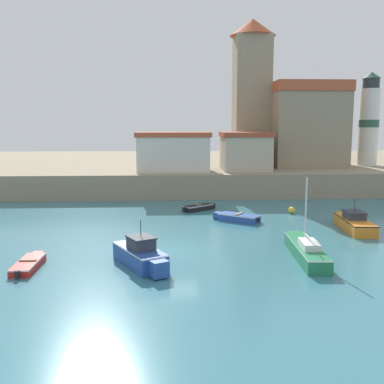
{
  "coord_description": "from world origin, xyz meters",
  "views": [
    {
      "loc": [
        -0.5,
        -26.4,
        7.63
      ],
      "look_at": [
        1.43,
        10.49,
        2.0
      ],
      "focal_mm": 42.0,
      "sensor_mm": 36.0,
      "label": 1
    }
  ],
  "objects_px": {
    "dinghy_black_4": "(199,207)",
    "dinghy_blue_3": "(238,217)",
    "church": "(287,118)",
    "harbor_shed_mid_row": "(173,151)",
    "mooring_buoy": "(292,210)",
    "dinghy_red_5": "(29,264)",
    "motorboat_blue_0": "(141,255)",
    "motorboat_orange_1": "(354,223)",
    "harbor_shed_near_wharf": "(245,151)",
    "sailboat_green_2": "(306,250)",
    "lighthouse": "(369,121)"
  },
  "relations": [
    {
      "from": "sailboat_green_2",
      "to": "motorboat_blue_0",
      "type": "bearing_deg",
      "value": -173.57
    },
    {
      "from": "mooring_buoy",
      "to": "sailboat_green_2",
      "type": "bearing_deg",
      "value": -101.92
    },
    {
      "from": "sailboat_green_2",
      "to": "dinghy_red_5",
      "type": "height_order",
      "value": "sailboat_green_2"
    },
    {
      "from": "church",
      "to": "lighthouse",
      "type": "height_order",
      "value": "church"
    },
    {
      "from": "dinghy_blue_3",
      "to": "church",
      "type": "xyz_separation_m",
      "value": [
        9.8,
        22.79,
        8.1
      ]
    },
    {
      "from": "motorboat_blue_0",
      "to": "motorboat_orange_1",
      "type": "height_order",
      "value": "motorboat_blue_0"
    },
    {
      "from": "motorboat_orange_1",
      "to": "harbor_shed_near_wharf",
      "type": "height_order",
      "value": "harbor_shed_near_wharf"
    },
    {
      "from": "sailboat_green_2",
      "to": "harbor_shed_mid_row",
      "type": "bearing_deg",
      "value": 106.84
    },
    {
      "from": "motorboat_blue_0",
      "to": "lighthouse",
      "type": "bearing_deg",
      "value": 49.77
    },
    {
      "from": "motorboat_blue_0",
      "to": "dinghy_black_4",
      "type": "height_order",
      "value": "motorboat_blue_0"
    },
    {
      "from": "dinghy_red_5",
      "to": "harbor_shed_near_wharf",
      "type": "height_order",
      "value": "harbor_shed_near_wharf"
    },
    {
      "from": "harbor_shed_near_wharf",
      "to": "sailboat_green_2",
      "type": "bearing_deg",
      "value": -91.55
    },
    {
      "from": "motorboat_orange_1",
      "to": "harbor_shed_mid_row",
      "type": "height_order",
      "value": "harbor_shed_mid_row"
    },
    {
      "from": "motorboat_orange_1",
      "to": "church",
      "type": "distance_m",
      "value": 27.4
    },
    {
      "from": "sailboat_green_2",
      "to": "harbor_shed_near_wharf",
      "type": "bearing_deg",
      "value": 88.45
    },
    {
      "from": "dinghy_blue_3",
      "to": "lighthouse",
      "type": "relative_size",
      "value": 0.32
    },
    {
      "from": "dinghy_black_4",
      "to": "lighthouse",
      "type": "distance_m",
      "value": 27.67
    },
    {
      "from": "lighthouse",
      "to": "harbor_shed_mid_row",
      "type": "distance_m",
      "value": 24.84
    },
    {
      "from": "dinghy_black_4",
      "to": "dinghy_blue_3",
      "type": "bearing_deg",
      "value": -59.06
    },
    {
      "from": "dinghy_blue_3",
      "to": "dinghy_black_4",
      "type": "bearing_deg",
      "value": 120.94
    },
    {
      "from": "dinghy_blue_3",
      "to": "dinghy_red_5",
      "type": "distance_m",
      "value": 16.96
    },
    {
      "from": "dinghy_red_5",
      "to": "motorboat_orange_1",
      "type": "bearing_deg",
      "value": 19.92
    },
    {
      "from": "mooring_buoy",
      "to": "harbor_shed_mid_row",
      "type": "relative_size",
      "value": 0.07
    },
    {
      "from": "motorboat_orange_1",
      "to": "harbor_shed_near_wharf",
      "type": "relative_size",
      "value": 0.99
    },
    {
      "from": "sailboat_green_2",
      "to": "harbor_shed_mid_row",
      "type": "height_order",
      "value": "harbor_shed_mid_row"
    },
    {
      "from": "dinghy_black_4",
      "to": "dinghy_red_5",
      "type": "height_order",
      "value": "dinghy_black_4"
    },
    {
      "from": "motorboat_blue_0",
      "to": "mooring_buoy",
      "type": "bearing_deg",
      "value": 48.9
    },
    {
      "from": "sailboat_green_2",
      "to": "harbor_shed_mid_row",
      "type": "relative_size",
      "value": 0.85
    },
    {
      "from": "motorboat_blue_0",
      "to": "dinghy_blue_3",
      "type": "height_order",
      "value": "motorboat_blue_0"
    },
    {
      "from": "harbor_shed_mid_row",
      "to": "dinghy_blue_3",
      "type": "bearing_deg",
      "value": -70.96
    },
    {
      "from": "dinghy_blue_3",
      "to": "church",
      "type": "height_order",
      "value": "church"
    },
    {
      "from": "sailboat_green_2",
      "to": "motorboat_orange_1",
      "type": "bearing_deg",
      "value": 49.79
    },
    {
      "from": "dinghy_black_4",
      "to": "mooring_buoy",
      "type": "bearing_deg",
      "value": -13.21
    },
    {
      "from": "church",
      "to": "dinghy_blue_3",
      "type": "bearing_deg",
      "value": -113.27
    },
    {
      "from": "dinghy_black_4",
      "to": "dinghy_red_5",
      "type": "xyz_separation_m",
      "value": [
        -10.16,
        -15.59,
        -0.04
      ]
    },
    {
      "from": "dinghy_blue_3",
      "to": "harbor_shed_mid_row",
      "type": "bearing_deg",
      "value": 109.04
    },
    {
      "from": "sailboat_green_2",
      "to": "dinghy_blue_3",
      "type": "xyz_separation_m",
      "value": [
        -2.41,
        9.98,
        -0.17
      ]
    },
    {
      "from": "motorboat_blue_0",
      "to": "motorboat_orange_1",
      "type": "xyz_separation_m",
      "value": [
        14.92,
        7.64,
        -0.1
      ]
    },
    {
      "from": "mooring_buoy",
      "to": "harbor_shed_near_wharf",
      "type": "relative_size",
      "value": 0.1
    },
    {
      "from": "motorboat_blue_0",
      "to": "dinghy_red_5",
      "type": "relative_size",
      "value": 1.23
    },
    {
      "from": "harbor_shed_mid_row",
      "to": "church",
      "type": "bearing_deg",
      "value": 30.2
    },
    {
      "from": "sailboat_green_2",
      "to": "harbor_shed_mid_row",
      "type": "xyz_separation_m",
      "value": [
        -7.33,
        24.21,
        4.18
      ]
    },
    {
      "from": "harbor_shed_mid_row",
      "to": "dinghy_black_4",
      "type": "bearing_deg",
      "value": -77.44
    },
    {
      "from": "mooring_buoy",
      "to": "church",
      "type": "height_order",
      "value": "church"
    },
    {
      "from": "mooring_buoy",
      "to": "dinghy_blue_3",
      "type": "bearing_deg",
      "value": -151.46
    },
    {
      "from": "motorboat_blue_0",
      "to": "harbor_shed_near_wharf",
      "type": "xyz_separation_m",
      "value": [
        10.02,
        25.94,
        4.03
      ]
    },
    {
      "from": "church",
      "to": "dinghy_red_5",
      "type": "bearing_deg",
      "value": -123.95
    },
    {
      "from": "dinghy_red_5",
      "to": "mooring_buoy",
      "type": "relative_size",
      "value": 6.56
    },
    {
      "from": "sailboat_green_2",
      "to": "dinghy_red_5",
      "type": "distance_m",
      "value": 15.38
    },
    {
      "from": "sailboat_green_2",
      "to": "dinghy_blue_3",
      "type": "bearing_deg",
      "value": 103.61
    }
  ]
}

